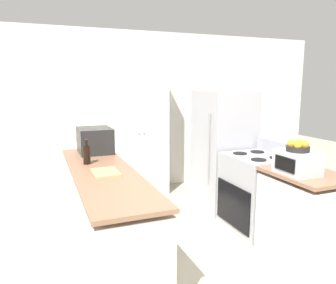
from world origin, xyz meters
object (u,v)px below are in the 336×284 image
object	(u,v)px
wine_bottle	(87,154)
stove	(256,192)
pantry_cabinet	(137,131)
toaster_oven	(297,163)
microwave	(95,140)
refrigerator	(223,150)
fruit_bowl	(298,147)

from	to	relation	value
wine_bottle	stove	bearing A→B (deg)	-10.19
pantry_cabinet	toaster_oven	distance (m)	2.72
wine_bottle	toaster_oven	size ratio (longest dim) A/B	0.71
microwave	wine_bottle	size ratio (longest dim) A/B	1.86
pantry_cabinet	refrigerator	bearing A→B (deg)	-45.89
refrigerator	stove	bearing A→B (deg)	-90.70
wine_bottle	toaster_oven	bearing A→B (deg)	-32.22
pantry_cabinet	fruit_bowl	bearing A→B (deg)	-72.74
pantry_cabinet	wine_bottle	bearing A→B (deg)	-123.80
stove	toaster_oven	world-z (taller)	toaster_oven
pantry_cabinet	wine_bottle	size ratio (longest dim) A/B	7.77
stove	microwave	xyz separation A→B (m)	(-1.76, 0.93, 0.60)
stove	microwave	size ratio (longest dim) A/B	2.17
pantry_cabinet	wine_bottle	xyz separation A→B (m)	(-0.98, -1.46, -0.01)
refrigerator	microwave	distance (m)	1.79
refrigerator	toaster_oven	bearing A→B (deg)	-95.58
toaster_oven	fruit_bowl	bearing A→B (deg)	-152.31
microwave	stove	bearing A→B (deg)	-27.83
wine_bottle	toaster_oven	world-z (taller)	wine_bottle
stove	fruit_bowl	xyz separation A→B (m)	(-0.16, -0.79, 0.71)
microwave	toaster_oven	size ratio (longest dim) A/B	1.33
stove	refrigerator	bearing A→B (deg)	89.30
microwave	wine_bottle	distance (m)	0.61
stove	fruit_bowl	world-z (taller)	fruit_bowl
stove	refrigerator	size ratio (longest dim) A/B	0.64
stove	refrigerator	world-z (taller)	refrigerator
refrigerator	wine_bottle	bearing A→B (deg)	-166.92
stove	wine_bottle	distance (m)	2.05
pantry_cabinet	fruit_bowl	world-z (taller)	pantry_cabinet
pantry_cabinet	refrigerator	size ratio (longest dim) A/B	1.24
refrigerator	fruit_bowl	world-z (taller)	refrigerator
microwave	wine_bottle	bearing A→B (deg)	-107.54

